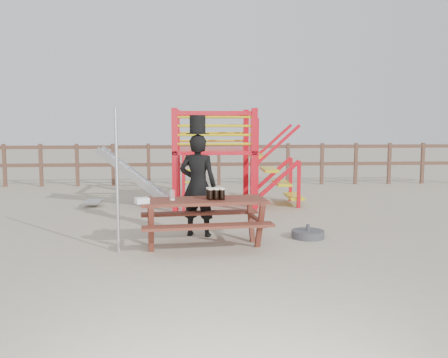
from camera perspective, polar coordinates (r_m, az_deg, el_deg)
ground at (r=7.45m, az=-1.65°, el=-7.69°), size 60.00×60.00×0.00m
back_fence at (r=14.26m, az=-2.60°, el=2.22°), size 15.09×0.09×1.20m
playground_fort at (r=10.83m, az=-1.65°, el=2.58°), size 4.71×1.84×2.10m
picnic_table at (r=7.34m, az=-2.32°, el=-4.35°), size 1.95×1.45×0.71m
man_with_hat at (r=7.97m, az=-3.00°, el=-0.40°), size 0.68×0.54×1.94m
metal_pole at (r=7.07m, az=-12.12°, el=-0.27°), size 0.04×0.04×2.02m
parasol_base at (r=8.06m, az=9.56°, el=-6.23°), size 0.52×0.52×0.22m
paper_bag at (r=7.02m, az=-9.35°, el=-2.45°), size 0.22×0.20×0.08m
stout_pints at (r=7.27m, az=-0.97°, el=-1.68°), size 0.27×0.18×0.17m
empty_glasses at (r=7.24m, az=-5.94°, el=-1.89°), size 0.08×0.08×0.15m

